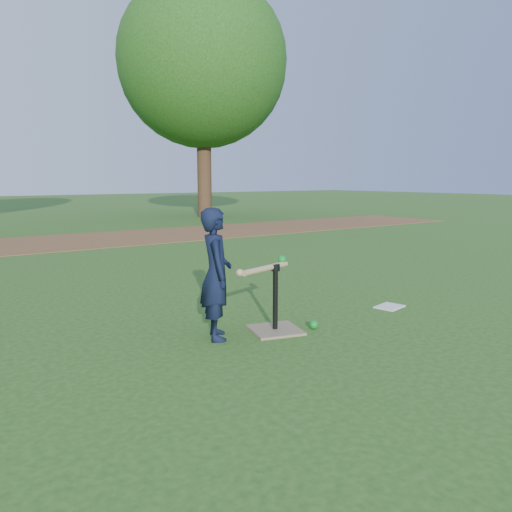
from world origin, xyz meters
TOP-DOWN VIEW (x-y plane):
  - ground at (0.00, 0.00)m, footprint 80.00×80.00m
  - dirt_strip at (0.00, 7.50)m, footprint 24.00×3.00m
  - child at (-0.20, -0.08)m, footprint 0.41×0.48m
  - wiffle_ball_ground at (0.65, -0.37)m, footprint 0.08×0.08m
  - clipboard at (1.84, -0.25)m, footprint 0.34×0.29m
  - batting_tee at (0.32, -0.22)m, footprint 0.53×0.53m
  - swing_action at (0.22, -0.22)m, footprint 0.63×0.24m
  - tree_right at (6.50, 12.00)m, footprint 5.80×5.80m

SIDE VIEW (x-z plane):
  - ground at x=0.00m, z-range 0.00..0.00m
  - dirt_strip at x=0.00m, z-range 0.00..0.01m
  - clipboard at x=1.84m, z-range 0.00..0.01m
  - wiffle_ball_ground at x=0.65m, z-range 0.00..0.08m
  - batting_tee at x=0.32m, z-range -0.20..0.42m
  - child at x=-0.20m, z-range 0.00..1.13m
  - swing_action at x=0.22m, z-range 0.55..0.66m
  - tree_right at x=6.50m, z-range 1.19..9.39m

